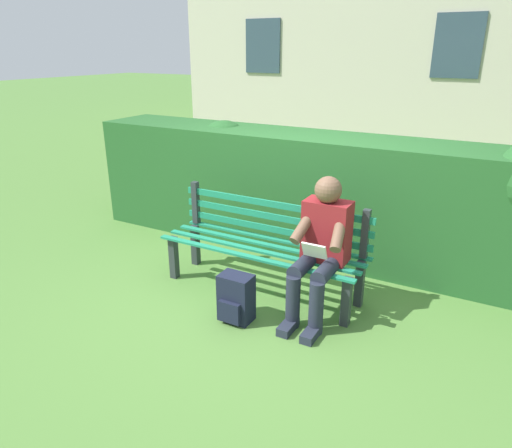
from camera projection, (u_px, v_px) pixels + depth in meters
ground at (261, 290)px, 4.36m from camera, size 60.00×60.00×0.00m
park_bench at (265, 243)px, 4.26m from camera, size 1.91×0.52×0.88m
person_seated at (321, 245)px, 3.78m from camera, size 0.44×0.73×1.18m
hedge_backdrop at (341, 195)px, 4.88m from camera, size 5.85×0.87×1.44m
backpack at (236, 298)px, 3.82m from camera, size 0.27×0.25×0.41m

